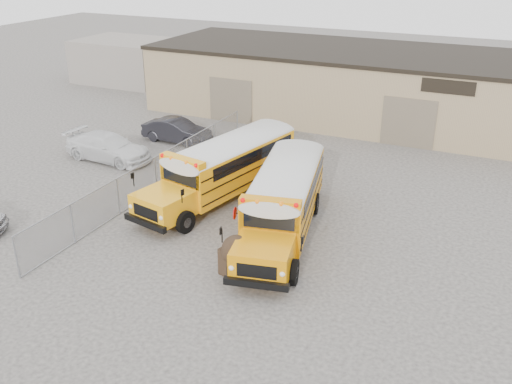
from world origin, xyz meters
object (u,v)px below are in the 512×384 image
at_px(school_bus_left, 292,133).
at_px(school_bus_right, 304,150).
at_px(tarp_bundle, 237,255).
at_px(car_dark, 177,131).
at_px(car_white, 108,147).

xyz_separation_m(school_bus_left, school_bus_right, (1.58, -2.36, -0.02)).
distance_m(school_bus_right, tarp_bundle, 9.82).
xyz_separation_m(school_bus_left, car_dark, (-7.68, -0.01, -0.94)).
distance_m(school_bus_left, tarp_bundle, 12.41).
relative_size(school_bus_left, school_bus_right, 1.01).
bearing_deg(tarp_bundle, car_dark, 130.52).
bearing_deg(tarp_bundle, school_bus_left, 102.37).
relative_size(school_bus_right, car_white, 1.90).
distance_m(school_bus_right, car_dark, 9.60).
height_order(school_bus_left, school_bus_right, school_bus_left).
bearing_deg(school_bus_left, car_dark, -179.95).
bearing_deg(school_bus_right, car_white, -169.97).
xyz_separation_m(tarp_bundle, car_dark, (-10.33, 12.09, -0.11)).
bearing_deg(car_dark, tarp_bundle, -138.04).
distance_m(school_bus_right, car_white, 11.32).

